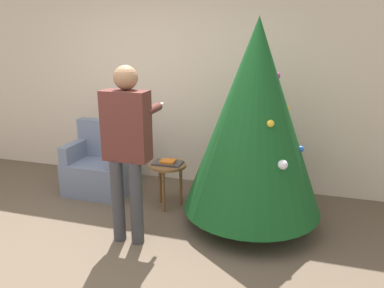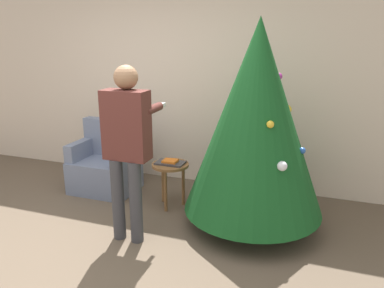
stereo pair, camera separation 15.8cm
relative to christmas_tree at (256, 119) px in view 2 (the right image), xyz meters
The scene contains 8 objects.
ground_plane 2.11m from the christmas_tree, 137.38° to the right, with size 14.00×14.00×0.00m, color brown.
wall_back 1.68m from the christmas_tree, 141.85° to the left, with size 8.00×0.06×2.70m.
christmas_tree is the anchor object (origin of this frame).
armchair 2.12m from the christmas_tree, behind, with size 0.78×0.60×0.88m.
person_standing 1.24m from the christmas_tree, 149.93° to the right, with size 0.44×0.57×1.66m.
side_stool 1.20m from the christmas_tree, behind, with size 0.42×0.42×0.52m.
laptop 1.15m from the christmas_tree, behind, with size 0.32×0.20×0.02m.
book 1.14m from the christmas_tree, behind, with size 0.16×0.14×0.02m.
Camera 2 is at (1.90, -2.32, 1.91)m, focal length 35.00 mm.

